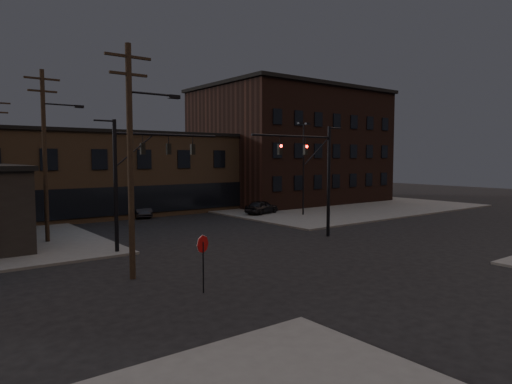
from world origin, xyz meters
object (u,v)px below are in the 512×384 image
at_px(parked_car_lot_a, 262,207).
at_px(parked_car_lot_b, 302,198).
at_px(traffic_signal_far, 136,170).
at_px(stop_sign, 203,250).
at_px(car_crossing, 141,210).
at_px(traffic_signal_near, 318,169).

relative_size(parked_car_lot_a, parked_car_lot_b, 0.85).
relative_size(traffic_signal_far, parked_car_lot_a, 2.00).
distance_m(parked_car_lot_a, parked_car_lot_b, 11.51).
height_order(traffic_signal_far, parked_car_lot_b, traffic_signal_far).
height_order(stop_sign, parked_car_lot_b, stop_sign).
bearing_deg(stop_sign, traffic_signal_far, 82.68).
xyz_separation_m(parked_car_lot_a, parked_car_lot_b, (10.30, 5.14, -0.00)).
relative_size(stop_sign, car_crossing, 0.58).
xyz_separation_m(stop_sign, car_crossing, (8.07, 25.09, -1.15)).
height_order(traffic_signal_far, parked_car_lot_a, traffic_signal_far).
xyz_separation_m(traffic_signal_near, car_crossing, (-5.29, 18.61, -4.23)).
distance_m(traffic_signal_near, parked_car_lot_a, 14.07).
bearing_deg(parked_car_lot_b, parked_car_lot_a, 130.77).
distance_m(traffic_signal_near, car_crossing, 19.80).
bearing_deg(car_crossing, parked_car_lot_a, -17.31).
bearing_deg(stop_sign, parked_car_lot_a, 46.27).
xyz_separation_m(traffic_signal_far, stop_sign, (-1.28, -9.99, -3.17)).
bearing_deg(parked_car_lot_a, car_crossing, 43.72).
distance_m(traffic_signal_near, traffic_signal_far, 12.57).
relative_size(traffic_signal_far, parked_car_lot_b, 1.71).
bearing_deg(traffic_signal_near, parked_car_lot_b, 49.41).
relative_size(stop_sign, parked_car_lot_b, 0.53).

